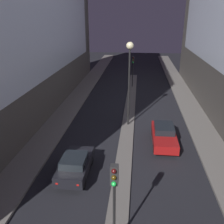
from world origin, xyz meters
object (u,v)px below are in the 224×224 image
object	(u,v)px
traffic_light_near	(114,189)
traffic_light_mid	(133,65)
car_right_lane	(164,135)
car_left_lane	(75,165)
street_lamp	(129,64)

from	to	relation	value
traffic_light_near	traffic_light_mid	size ratio (longest dim) A/B	1.00
traffic_light_mid	car_right_lane	distance (m)	17.14
traffic_light_near	car_left_lane	xyz separation A→B (m)	(-3.07, 5.27, -2.50)
traffic_light_near	traffic_light_mid	world-z (taller)	same
car_left_lane	car_right_lane	distance (m)	7.92
traffic_light_near	street_lamp	world-z (taller)	street_lamp
traffic_light_near	car_right_lane	xyz separation A→B (m)	(3.07, 10.28, -2.51)
car_right_lane	traffic_light_near	bearing A→B (deg)	-106.61
traffic_light_mid	car_right_lane	world-z (taller)	traffic_light_mid
traffic_light_mid	car_left_lane	bearing A→B (deg)	-98.04
traffic_light_near	car_right_lane	world-z (taller)	traffic_light_near
car_left_lane	car_right_lane	size ratio (longest dim) A/B	0.85
traffic_light_near	traffic_light_mid	bearing A→B (deg)	90.00
street_lamp	car_left_lane	distance (m)	10.19
street_lamp	car_right_lane	world-z (taller)	street_lamp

